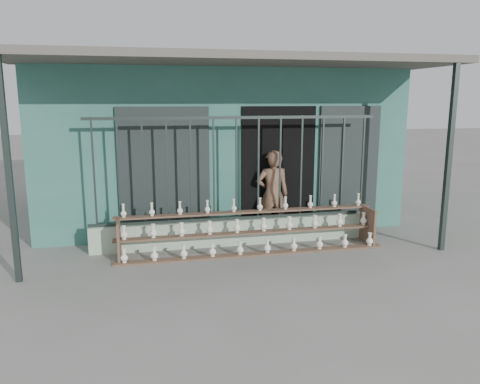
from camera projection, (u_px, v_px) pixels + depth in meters
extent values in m
plane|color=slate|center=(254.00, 270.00, 7.05)|extent=(60.00, 60.00, 0.00)
cube|color=#336C60|center=(210.00, 140.00, 10.86)|extent=(7.00, 5.00, 3.20)
cube|color=black|center=(278.00, 171.00, 8.74)|extent=(1.40, 0.12, 2.40)
cube|color=black|center=(164.00, 175.00, 8.27)|extent=(1.60, 0.08, 2.40)
cube|color=black|center=(348.00, 169.00, 9.00)|extent=(1.20, 0.08, 2.40)
cube|color=#59544C|center=(237.00, 60.00, 7.58)|extent=(7.40, 2.00, 0.12)
cube|color=#283330|center=(9.00, 173.00, 6.29)|extent=(0.08, 0.08, 3.10)
cube|color=#283330|center=(449.00, 160.00, 7.68)|extent=(0.08, 0.08, 3.10)
cube|color=#AECBAF|center=(236.00, 232.00, 8.25)|extent=(5.00, 0.20, 0.45)
cube|color=#283330|center=(94.00, 173.00, 7.54)|extent=(0.03, 0.03, 1.80)
cube|color=#283330|center=(119.00, 172.00, 7.62)|extent=(0.03, 0.03, 1.80)
cube|color=#283330|center=(143.00, 172.00, 7.70)|extent=(0.03, 0.03, 1.80)
cube|color=#283330|center=(167.00, 171.00, 7.78)|extent=(0.03, 0.03, 1.80)
cube|color=#283330|center=(191.00, 170.00, 7.87)|extent=(0.03, 0.03, 1.80)
cube|color=#283330|center=(214.00, 169.00, 7.95)|extent=(0.03, 0.03, 1.80)
cube|color=#283330|center=(236.00, 169.00, 8.03)|extent=(0.03, 0.03, 1.80)
cube|color=#283330|center=(258.00, 168.00, 8.11)|extent=(0.03, 0.03, 1.80)
cube|color=#283330|center=(280.00, 167.00, 8.19)|extent=(0.03, 0.03, 1.80)
cube|color=#283330|center=(301.00, 167.00, 8.27)|extent=(0.03, 0.03, 1.80)
cube|color=#283330|center=(322.00, 166.00, 8.35)|extent=(0.03, 0.03, 1.80)
cube|color=#283330|center=(342.00, 165.00, 8.43)|extent=(0.03, 0.03, 1.80)
cube|color=#283330|center=(362.00, 165.00, 8.52)|extent=(0.03, 0.03, 1.80)
cube|color=#283330|center=(236.00, 118.00, 7.86)|extent=(5.00, 0.04, 0.05)
cube|color=#283330|center=(236.00, 218.00, 8.20)|extent=(5.00, 0.04, 0.05)
cube|color=brown|center=(254.00, 254.00, 7.70)|extent=(4.50, 0.18, 0.03)
cube|color=brown|center=(250.00, 233.00, 7.88)|extent=(4.50, 0.18, 0.03)
cube|color=brown|center=(247.00, 212.00, 8.06)|extent=(4.50, 0.18, 0.03)
cube|color=brown|center=(119.00, 240.00, 7.43)|extent=(0.04, 0.55, 0.64)
cube|color=brown|center=(368.00, 225.00, 8.32)|extent=(0.04, 0.55, 0.64)
imported|color=brown|center=(273.00, 194.00, 8.54)|extent=(0.63, 0.45, 1.63)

